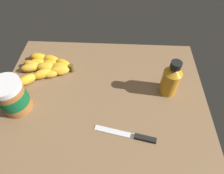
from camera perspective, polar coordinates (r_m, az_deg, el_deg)
name	(u,v)px	position (r cm, az deg, el deg)	size (l,w,h in cm)	color
ground_plane	(103,103)	(72.60, -2.79, -4.87)	(76.42, 64.70, 4.20)	brown
banana_bunch	(47,67)	(83.26, -18.58, 5.53)	(21.96, 18.83, 3.68)	gold
peanut_butter_jar	(12,97)	(71.93, -27.52, -2.53)	(9.97, 9.97, 13.06)	#9E602D
honey_bottle	(171,79)	(71.28, 17.05, 2.24)	(6.48, 6.48, 14.89)	orange
butter_knife	(130,135)	(63.85, 5.49, -14.00)	(20.15, 5.65, 1.20)	silver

